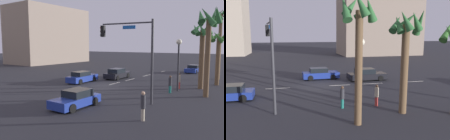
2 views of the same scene
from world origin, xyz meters
The scene contains 20 objects.
ground_plane centered at (0.00, 0.00, 0.00)m, with size 220.00×220.00×0.00m, color #28282D.
lane_stripe_0 centered at (-18.00, 0.00, 0.01)m, with size 1.85×0.14×0.01m, color silver.
lane_stripe_1 centered at (-11.34, 0.00, 0.01)m, with size 2.57×0.14×0.01m, color silver.
lane_stripe_2 centered at (-6.25, 0.00, 0.01)m, with size 2.49×0.14×0.01m, color silver.
lane_stripe_3 centered at (-2.51, 0.00, 0.01)m, with size 2.29×0.14×0.01m, color silver.
lane_stripe_4 centered at (4.03, 0.00, 0.01)m, with size 2.45×0.14×0.01m, color silver.
car_0 centered at (-0.92, -3.87, 0.64)m, with size 4.48×1.93×1.39m.
car_1 centered at (-6.26, -2.06, 0.65)m, with size 4.66×2.00×1.41m.
car_2 centered at (-19.34, 4.92, 0.60)m, with size 4.27×2.00×1.29m.
car_3 centered at (7.86, 3.42, 0.61)m, with size 4.00×1.93×1.32m.
traffic_signal centered at (4.14, 6.33, 4.48)m, with size 0.86×4.69×6.67m.
streetlamp centered at (-2.29, 7.85, 3.77)m, with size 0.56×0.56×5.28m.
pedestrian_0 centered at (-0.98, 7.53, 0.92)m, with size 0.40×0.40×1.73m.
pedestrian_1 centered at (7.87, 9.05, 1.00)m, with size 0.40×0.40×1.86m.
pedestrian_2 centered at (-3.74, 7.52, 0.90)m, with size 0.36×0.36×1.70m.
palm_tree_0 centered at (-5.02, 9.46, 5.15)m, with size 2.50×2.47×7.31m.
palm_tree_1 centered at (-1.12, 10.82, 5.69)m, with size 2.30×2.30×8.03m.
palm_tree_2 centered at (-13.17, 9.69, 7.38)m, with size 2.56×2.39×9.81m.
palm_tree_3 centered at (-8.34, 10.51, 4.73)m, with size 2.68×2.70×6.63m.
building_1 centered at (-20.10, -32.77, 7.11)m, with size 19.73×10.89×14.21m, color gray.
Camera 1 is at (20.13, 15.16, 4.68)m, focal length 36.22 mm.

